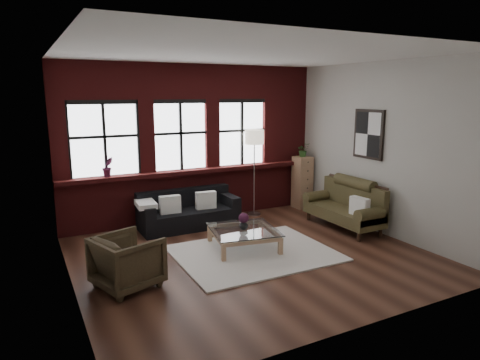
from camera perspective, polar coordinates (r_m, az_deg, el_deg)
name	(u,v)px	position (r m, az deg, el deg)	size (l,w,h in m)	color
floor	(251,255)	(7.14, 1.54, -10.01)	(5.50, 5.50, 0.00)	#3C1F16
ceiling	(253,54)	(6.67, 1.69, 16.49)	(5.50, 5.50, 0.00)	white
wall_back	(193,143)	(8.97, -6.22, 4.91)	(5.50, 5.50, 0.00)	#B2B0A6
wall_front	(367,191)	(4.74, 16.51, -1.40)	(5.50, 5.50, 0.00)	#B2B0A6
wall_left	(65,174)	(5.91, -22.35, 0.70)	(5.00, 5.00, 0.00)	#B2B0A6
wall_right	(381,149)	(8.40, 18.26, 3.95)	(5.00, 5.00, 0.00)	#B2B0A6
brick_backwall	(195,143)	(8.92, -6.08, 4.87)	(5.50, 0.12, 3.20)	maroon
sill_ledge	(197,171)	(8.91, -5.79, 1.23)	(5.50, 0.30, 0.08)	maroon
window_left	(104,141)	(8.42, -17.63, 5.04)	(1.38, 0.10, 1.50)	black
window_mid	(180,137)	(8.80, -7.95, 5.72)	(1.38, 0.10, 1.50)	black
window_right	(241,134)	(9.37, 0.18, 6.17)	(1.38, 0.10, 1.50)	black
wall_poster	(369,134)	(8.57, 16.78, 5.86)	(0.05, 0.74, 0.94)	black
shag_rug	(254,253)	(7.21, 1.88, -9.70)	(2.53, 1.99, 0.03)	silver
dark_sofa	(189,210)	(8.53, -6.82, -4.00)	(1.94, 0.79, 0.70)	black
pillow_a	(170,204)	(8.26, -9.31, -3.24)	(0.40, 0.14, 0.34)	white
pillow_b	(206,200)	(8.51, -4.57, -2.69)	(0.40, 0.14, 0.34)	white
vintage_settee	(343,205)	(8.63, 13.58, -3.29)	(0.78, 1.75, 0.93)	#41391E
pillow_settee	(360,206)	(8.16, 15.65, -3.42)	(0.14, 0.38, 0.34)	white
armchair	(127,262)	(6.13, -14.79, -10.47)	(0.78, 0.81, 0.73)	#362B1B
coffee_table	(244,239)	(7.37, 0.47, -7.89)	(1.08, 1.08, 0.36)	tan
vase	(244,225)	(7.29, 0.48, -5.96)	(0.15, 0.15, 0.16)	#B2B2B2
flowers	(244,218)	(7.26, 0.48, -5.09)	(0.17, 0.17, 0.17)	#4D1A37
drawer_chest	(302,182)	(9.99, 8.29, -0.30)	(0.37, 0.37, 1.20)	tan
potted_plant_top	(303,150)	(9.87, 8.42, 4.00)	(0.28, 0.24, 0.31)	#2D5923
floor_lamp	(254,170)	(9.20, 1.90, 1.39)	(0.40, 0.40, 2.01)	#A5A5A8
sill_plant	(108,167)	(8.36, -17.21, 1.68)	(0.21, 0.17, 0.38)	#4D1A37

